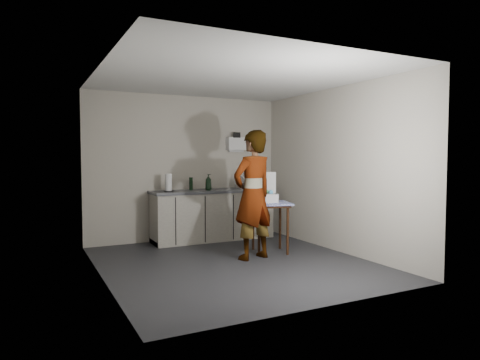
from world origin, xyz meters
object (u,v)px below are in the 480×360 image
soda_can (207,186)px  bakery_box (267,195)px  standing_man (253,195)px  side_table (270,209)px  soap_bottle (208,182)px  dark_bottle (191,184)px  paper_towel (168,183)px  kitchen_counter (213,216)px  dish_rack (247,185)px

soda_can → bakery_box: size_ratio=0.28×
standing_man → soda_can: 1.62m
side_table → soap_bottle: size_ratio=2.76×
standing_man → dark_bottle: size_ratio=8.35×
standing_man → paper_towel: 1.74m
kitchen_counter → dark_bottle: (-0.39, 0.08, 0.60)m
dark_bottle → paper_towel: 0.47m
side_table → kitchen_counter: bearing=123.8°
side_table → bakery_box: (-0.02, 0.07, 0.21)m
soda_can → dark_bottle: size_ratio=0.58×
soap_bottle → soda_can: bearing=74.9°
soda_can → dark_bottle: dark_bottle is taller
paper_towel → dish_rack: paper_towel is taller
side_table → soap_bottle: (-0.53, 1.23, 0.37)m
soap_bottle → dish_rack: (0.81, 0.08, -0.08)m
soap_bottle → soda_can: (0.04, 0.14, -0.08)m
paper_towel → soda_can: bearing=5.8°
paper_towel → dark_bottle: bearing=15.4°
soap_bottle → standing_man: bearing=-86.6°
dish_rack → bakery_box: bakery_box is taller
side_table → soda_can: size_ratio=6.03×
side_table → soda_can: 1.48m
side_table → paper_towel: 1.83m
standing_man → soap_bottle: size_ratio=6.61×
side_table → standing_man: standing_man is taller
standing_man → bakery_box: standing_man is taller
soda_can → dish_rack: (0.77, -0.05, 0.00)m
standing_man → bakery_box: 0.54m
standing_man → soap_bottle: bearing=-99.8°
soap_bottle → soda_can: soap_bottle is taller
kitchen_counter → side_table: kitchen_counter is taller
kitchen_counter → soda_can: (-0.09, 0.03, 0.55)m
kitchen_counter → paper_towel: bearing=-176.9°
soap_bottle → dark_bottle: 0.32m
dark_bottle → bakery_box: bakery_box is taller
standing_man → soda_can: size_ratio=14.44×
dark_bottle → kitchen_counter: bearing=-11.5°
kitchen_counter → bakery_box: bearing=-73.2°
kitchen_counter → dark_bottle: bearing=168.5°
dark_bottle → side_table: bearing=-60.9°
side_table → standing_man: (-0.44, -0.26, 0.26)m
side_table → bakery_box: size_ratio=1.69×
soap_bottle → bakery_box: bakery_box is taller
soap_bottle → bakery_box: (0.51, -1.16, -0.16)m
kitchen_counter → soda_can: bearing=162.2°
soap_bottle → paper_towel: paper_towel is taller
soda_can → dark_bottle: 0.30m
standing_man → side_table: bearing=-163.3°
soda_can → standing_man: bearing=-88.2°
dark_bottle → dish_rack: dish_rack is taller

